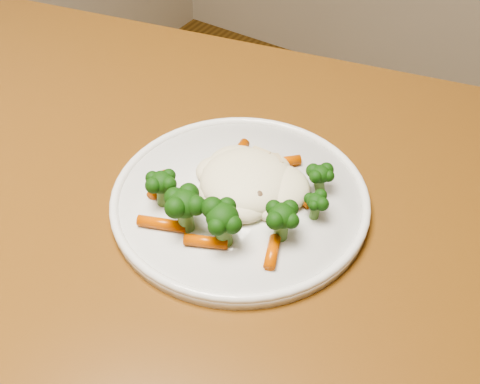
% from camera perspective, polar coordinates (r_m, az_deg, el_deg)
% --- Properties ---
extents(dining_table, '(1.27, 0.98, 0.75)m').
position_cam_1_polar(dining_table, '(0.73, -2.48, -8.84)').
color(dining_table, brown).
rests_on(dining_table, ground).
extents(plate, '(0.28, 0.28, 0.01)m').
position_cam_1_polar(plate, '(0.67, -0.00, -0.84)').
color(plate, white).
rests_on(plate, dining_table).
extents(meal, '(0.19, 0.19, 0.05)m').
position_cam_1_polar(meal, '(0.64, -0.05, 0.22)').
color(meal, '#FFF4CB').
rests_on(meal, plate).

